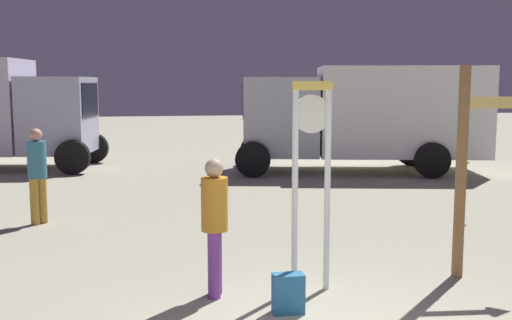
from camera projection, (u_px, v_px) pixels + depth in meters
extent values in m
cylinder|color=white|center=(295.00, 192.00, 6.81)|extent=(0.07, 0.07, 2.29)
cylinder|color=white|center=(327.00, 191.00, 6.85)|extent=(0.07, 0.07, 2.29)
cube|color=#FFD75A|center=(312.00, 86.00, 6.68)|extent=(0.46, 0.11, 0.10)
cylinder|color=silver|center=(312.00, 114.00, 6.75)|extent=(0.43, 0.07, 0.43)
cube|color=black|center=(311.00, 114.00, 6.77)|extent=(0.04, 0.01, 0.10)
cube|color=black|center=(311.00, 114.00, 6.77)|extent=(0.05, 0.02, 0.16)
cube|color=olive|center=(461.00, 173.00, 7.27)|extent=(0.11, 0.11, 2.58)
cube|color=#F3D46D|center=(500.00, 102.00, 7.20)|extent=(0.79, 0.14, 0.14)
sphere|color=#FFDA88|center=(465.00, 225.00, 7.36)|extent=(0.04, 0.04, 0.04)
sphere|color=#F1EC83|center=(468.00, 163.00, 7.26)|extent=(0.04, 0.04, 0.04)
sphere|color=#FEEF86|center=(471.00, 98.00, 7.16)|extent=(0.04, 0.04, 0.04)
cylinder|color=#7A3C96|center=(216.00, 261.00, 6.79)|extent=(0.14, 0.14, 0.75)
cylinder|color=#7A3C96|center=(214.00, 265.00, 6.64)|extent=(0.14, 0.14, 0.75)
cylinder|color=orange|center=(214.00, 204.00, 6.63)|extent=(0.30, 0.30, 0.59)
sphere|color=tan|center=(214.00, 168.00, 6.58)|extent=(0.21, 0.21, 0.21)
cube|color=teal|center=(288.00, 293.00, 6.23)|extent=(0.32, 0.18, 0.42)
cube|color=#3A6EB4|center=(286.00, 296.00, 6.35)|extent=(0.22, 0.04, 0.18)
cylinder|color=gold|center=(35.00, 202.00, 10.13)|extent=(0.15, 0.15, 0.78)
cylinder|color=gold|center=(43.00, 200.00, 10.26)|extent=(0.15, 0.15, 0.78)
cylinder|color=teal|center=(37.00, 160.00, 10.11)|extent=(0.31, 0.31, 0.62)
sphere|color=tan|center=(36.00, 135.00, 10.05)|extent=(0.22, 0.22, 0.22)
cube|color=#B2B1CD|center=(59.00, 115.00, 16.73)|extent=(2.03, 2.33, 2.09)
cube|color=black|center=(90.00, 100.00, 16.70)|extent=(0.29, 1.75, 0.92)
cylinder|color=black|center=(73.00, 157.00, 15.77)|extent=(0.93, 0.38, 0.90)
cylinder|color=black|center=(93.00, 148.00, 17.99)|extent=(0.93, 0.38, 0.90)
cube|color=white|center=(400.00, 111.00, 16.16)|extent=(4.71, 3.12, 2.36)
cube|color=#B7BBC7|center=(281.00, 116.00, 16.28)|extent=(2.36, 2.51, 2.08)
cube|color=black|center=(245.00, 101.00, 16.26)|extent=(0.41, 1.77, 0.91)
cylinder|color=black|center=(256.00, 150.00, 17.57)|extent=(0.93, 0.44, 0.90)
cylinder|color=black|center=(253.00, 159.00, 15.29)|extent=(0.93, 0.44, 0.90)
cylinder|color=black|center=(412.00, 150.00, 17.42)|extent=(0.93, 0.44, 0.90)
cylinder|color=black|center=(432.00, 160.00, 15.15)|extent=(0.93, 0.44, 0.90)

